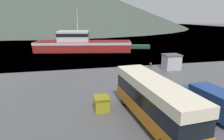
# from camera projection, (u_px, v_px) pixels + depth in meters

# --- Properties ---
(water_surface) EXTENTS (240.00, 240.00, 0.00)m
(water_surface) POSITION_uv_depth(u_px,v_px,m) (78.00, 28.00, 146.27)
(water_surface) COLOR slate
(water_surface) RESTS_ON ground
(hill_backdrop) EXTENTS (205.12, 205.12, 39.99)m
(hill_backdrop) POSITION_uv_depth(u_px,v_px,m) (57.00, 1.00, 162.40)
(hill_backdrop) COLOR #3D473D
(hill_backdrop) RESTS_ON ground
(tour_bus) EXTENTS (3.16, 10.31, 3.45)m
(tour_bus) POSITION_uv_depth(u_px,v_px,m) (153.00, 99.00, 15.38)
(tour_bus) COLOR #B26614
(tour_bus) RESTS_ON ground
(delivery_van) EXTENTS (2.64, 6.25, 2.31)m
(delivery_van) POSITION_uv_depth(u_px,v_px,m) (209.00, 100.00, 16.98)
(delivery_van) COLOR navy
(delivery_van) RESTS_ON ground
(fishing_boat) EXTENTS (23.17, 9.89, 10.24)m
(fishing_boat) POSITION_uv_depth(u_px,v_px,m) (81.00, 44.00, 47.79)
(fishing_boat) COLOR maroon
(fishing_boat) RESTS_ON water_surface
(storage_bin) EXTENTS (1.36, 1.50, 1.29)m
(storage_bin) POSITION_uv_depth(u_px,v_px,m) (102.00, 103.00, 17.66)
(storage_bin) COLOR olive
(storage_bin) RESTS_ON ground
(dock_kiosk) EXTENTS (2.68, 2.29, 2.37)m
(dock_kiosk) POSITION_uv_depth(u_px,v_px,m) (171.00, 62.00, 31.42)
(dock_kiosk) COLOR #B2B2B7
(dock_kiosk) RESTS_ON ground
(small_boat) EXTENTS (5.48, 2.92, 0.89)m
(small_boat) POSITION_uv_depth(u_px,v_px,m) (140.00, 47.00, 52.35)
(small_boat) COLOR #1E5138
(small_boat) RESTS_ON water_surface
(mooring_bollard) EXTENTS (0.32, 0.32, 0.75)m
(mooring_bollard) POSITION_uv_depth(u_px,v_px,m) (151.00, 65.00, 32.98)
(mooring_bollard) COLOR #4C4C51
(mooring_bollard) RESTS_ON ground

